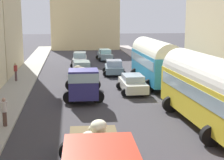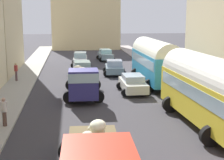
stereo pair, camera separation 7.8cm
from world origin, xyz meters
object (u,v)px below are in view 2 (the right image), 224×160
at_px(pedestrian_1, 16,71).
at_px(parked_bus_2, 155,60).
at_px(car_3, 114,67).
at_px(car_4, 105,55).
at_px(pedestrian_2, 4,111).
at_px(car_2, 133,83).
at_px(car_0, 82,69).
at_px(cargo_truck_1, 83,82).
at_px(parked_bus_1, 209,88).
at_px(car_1, 80,59).

bearing_deg(pedestrian_1, parked_bus_2, -10.79).
relative_size(car_3, car_4, 0.94).
bearing_deg(pedestrian_1, pedestrian_2, -84.25).
distance_m(car_4, pedestrian_1, 16.60).
bearing_deg(car_2, car_0, 115.82).
bearing_deg(pedestrian_2, cargo_truck_1, 53.48).
height_order(parked_bus_1, car_3, parked_bus_1).
bearing_deg(car_4, car_2, -89.27).
distance_m(car_2, car_3, 8.19).
relative_size(parked_bus_2, car_1, 2.08).
distance_m(parked_bus_2, pedestrian_2, 15.36).
xyz_separation_m(parked_bus_2, car_1, (-6.20, 11.31, -1.35)).
height_order(cargo_truck_1, pedestrian_1, cargo_truck_1).
distance_m(car_1, car_3, 6.95).
xyz_separation_m(car_4, pedestrian_1, (-9.59, -13.54, 0.27)).
xyz_separation_m(car_0, car_4, (3.49, 11.17, -0.00)).
bearing_deg(car_2, car_3, 93.05).
bearing_deg(car_1, parked_bus_2, -61.26).
bearing_deg(pedestrian_2, car_1, 77.63).
height_order(car_0, pedestrian_1, pedestrian_1).
distance_m(car_4, pedestrian_2, 27.79).
xyz_separation_m(parked_bus_2, car_0, (-6.22, 4.72, -1.42)).
bearing_deg(pedestrian_1, car_1, 55.66).
height_order(parked_bus_1, pedestrian_1, parked_bus_1).
bearing_deg(car_0, cargo_truck_1, -91.65).
bearing_deg(pedestrian_1, car_4, 54.69).
bearing_deg(car_4, parked_bus_2, -80.26).
xyz_separation_m(car_2, pedestrian_2, (-8.52, -7.64, 0.26)).
bearing_deg(car_4, car_0, -107.36).
distance_m(parked_bus_2, car_4, 16.19).
xyz_separation_m(cargo_truck_1, pedestrian_2, (-4.52, -6.11, -0.25)).
bearing_deg(pedestrian_2, car_4, 72.66).
xyz_separation_m(cargo_truck_1, car_0, (0.27, 9.25, -0.47)).
relative_size(parked_bus_1, pedestrian_1, 5.27).
bearing_deg(car_0, car_2, -64.18).
relative_size(cargo_truck_1, car_1, 1.63).
bearing_deg(cargo_truck_1, pedestrian_1, 130.31).
xyz_separation_m(car_3, car_4, (0.20, 10.71, 0.01)).
bearing_deg(cargo_truck_1, car_2, 20.95).
relative_size(car_1, pedestrian_1, 2.43).
height_order(car_1, pedestrian_1, pedestrian_1).
bearing_deg(car_3, car_2, -86.95).
relative_size(car_4, pedestrian_2, 2.30).
bearing_deg(car_4, pedestrian_2, -107.34).
bearing_deg(pedestrian_1, car_2, -28.53).
bearing_deg(car_0, pedestrian_1, -158.77).
height_order(parked_bus_2, pedestrian_2, parked_bus_2).
height_order(car_0, car_3, car_3).
bearing_deg(car_2, parked_bus_1, -72.76).
distance_m(cargo_truck_1, car_3, 10.35).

